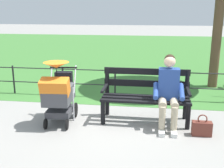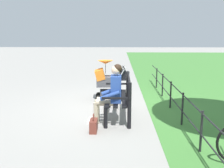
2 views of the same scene
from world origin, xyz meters
name	(u,v)px [view 2 (image 2 of 2)]	position (x,y,z in m)	size (l,w,h in m)	color
ground_plane	(117,107)	(0.00, 0.00, 0.00)	(60.00, 60.00, 0.00)	gray
park_bench	(121,95)	(-0.74, -0.12, 0.53)	(1.60, 0.61, 0.96)	black
person_on_bench	(111,92)	(-1.13, 0.11, 0.68)	(0.53, 0.74, 1.28)	tan
stroller	(108,80)	(0.81, 0.25, 0.59)	(0.56, 0.92, 1.15)	black
handbag	(94,125)	(-1.69, 0.43, 0.13)	(0.32, 0.14, 0.37)	brown
park_fence	(173,95)	(-0.27, -1.39, 0.42)	(7.56, 0.04, 0.70)	black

